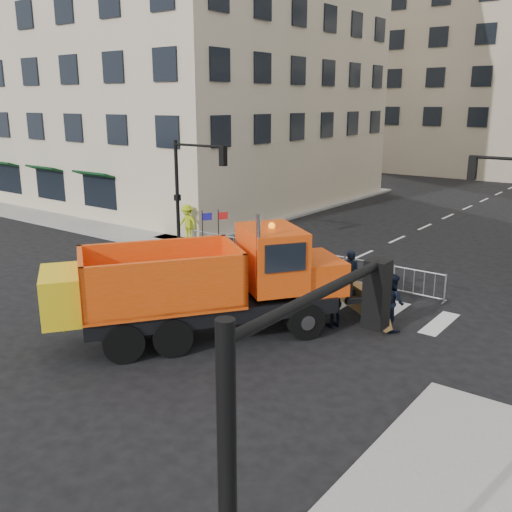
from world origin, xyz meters
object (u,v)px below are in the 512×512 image
Objects in this scene: plow_truck at (202,282)px; cop_b at (392,302)px; cop_c at (335,301)px; cop_a at (350,276)px; worker at (187,223)px.

cop_b is at bearing -11.80° from plow_truck.
cop_b is at bearing 143.05° from cop_c.
plow_truck is at bearing -20.70° from cop_c.
cop_a is at bearing -0.61° from cop_b.
cop_a reaches higher than cop_b.
plow_truck reaches higher than cop_a.
cop_c is (-1.54, -0.94, -0.06)m from cop_b.
cop_b is (2.36, -1.62, -0.04)m from cop_a.
plow_truck is 6.18m from cop_a.
cop_a is 2.69m from cop_c.
worker is at bearing -28.99° from cop_a.
cop_c is 0.93× the size of worker.
cop_c is at bearing -24.79° from worker.
cop_b is 1.06× the size of cop_c.
cop_a is at bearing -14.76° from worker.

